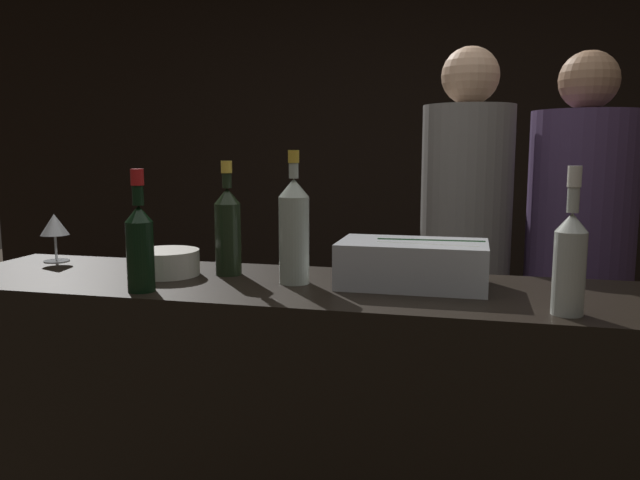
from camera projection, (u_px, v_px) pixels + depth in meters
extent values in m
cube|color=black|center=(411.00, 147.00, 4.08)|extent=(6.40, 0.06, 2.80)
cube|color=black|center=(318.00, 460.00, 1.77)|extent=(2.19, 0.52, 1.02)
cube|color=#B7BABF|center=(413.00, 264.00, 1.67)|extent=(0.39, 0.23, 0.12)
cylinder|color=#B2B7AD|center=(427.00, 256.00, 1.63)|extent=(0.27, 0.09, 0.06)
cylinder|color=#143319|center=(430.00, 251.00, 1.70)|extent=(0.29, 0.08, 0.06)
cylinder|color=silver|center=(166.00, 263.00, 1.83)|extent=(0.19, 0.19, 0.07)
cylinder|color=gray|center=(166.00, 252.00, 1.82)|extent=(0.16, 0.16, 0.01)
cylinder|color=silver|center=(57.00, 261.00, 2.05)|extent=(0.08, 0.08, 0.00)
cylinder|color=silver|center=(56.00, 248.00, 2.04)|extent=(0.01, 0.01, 0.08)
cone|color=silver|center=(54.00, 224.00, 2.03)|extent=(0.09, 0.09, 0.07)
cylinder|color=black|center=(140.00, 257.00, 1.61)|extent=(0.07, 0.07, 0.18)
cone|color=black|center=(139.00, 214.00, 1.59)|extent=(0.07, 0.07, 0.04)
cylinder|color=black|center=(138.00, 187.00, 1.58)|extent=(0.03, 0.03, 0.09)
cylinder|color=red|center=(137.00, 177.00, 1.58)|extent=(0.03, 0.03, 0.04)
cylinder|color=#B2B7AD|center=(569.00, 274.00, 1.38)|extent=(0.07, 0.07, 0.19)
cone|color=#B2B7AD|center=(572.00, 222.00, 1.36)|extent=(0.07, 0.07, 0.04)
cylinder|color=#B2B7AD|center=(574.00, 189.00, 1.35)|extent=(0.03, 0.03, 0.10)
cylinder|color=silver|center=(575.00, 176.00, 1.35)|extent=(0.03, 0.03, 0.05)
cylinder|color=#9EA899|center=(294.00, 240.00, 1.70)|extent=(0.08, 0.08, 0.24)
cone|color=#9EA899|center=(294.00, 188.00, 1.68)|extent=(0.08, 0.08, 0.05)
cylinder|color=#9EA899|center=(294.00, 164.00, 1.67)|extent=(0.03, 0.03, 0.08)
cylinder|color=gold|center=(294.00, 156.00, 1.67)|extent=(0.03, 0.03, 0.03)
cylinder|color=black|center=(228.00, 239.00, 1.82)|extent=(0.08, 0.08, 0.21)
cone|color=black|center=(227.00, 196.00, 1.80)|extent=(0.08, 0.08, 0.05)
cylinder|color=black|center=(227.00, 174.00, 1.80)|extent=(0.03, 0.03, 0.08)
cylinder|color=gold|center=(226.00, 167.00, 1.79)|extent=(0.03, 0.03, 0.04)
cube|color=black|center=(569.00, 409.00, 2.39)|extent=(0.29, 0.21, 0.80)
cylinder|color=#473356|center=(581.00, 212.00, 2.28)|extent=(0.38, 0.38, 0.73)
sphere|color=#997051|center=(589.00, 80.00, 2.21)|extent=(0.21, 0.21, 0.21)
cube|color=black|center=(459.00, 402.00, 2.45)|extent=(0.25, 0.18, 0.81)
cylinder|color=slate|center=(466.00, 205.00, 2.34)|extent=(0.34, 0.34, 0.74)
sphere|color=tan|center=(470.00, 76.00, 2.27)|extent=(0.21, 0.21, 0.21)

